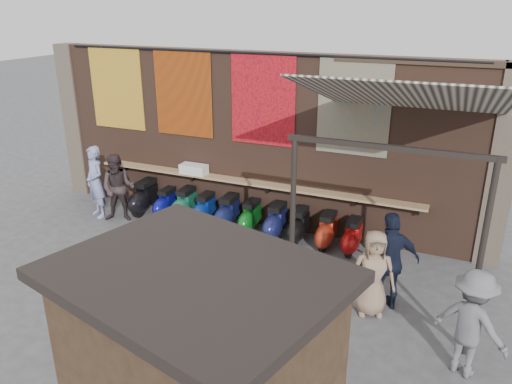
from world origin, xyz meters
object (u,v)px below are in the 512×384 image
scooter_stool_1 (166,203)px  scooter_stool_5 (251,217)px  scooter_stool_4 (228,213)px  diner_left (96,182)px  scooter_stool_0 (145,197)px  scooter_stool_2 (185,205)px  scooter_stool_6 (276,222)px  shopper_tan (373,273)px  shelf_box (194,169)px  diner_right (118,188)px  scooter_stool_7 (299,226)px  scooter_stool_8 (327,231)px  scooter_stool_9 (352,237)px  shopper_navy (389,262)px  shopper_grey (471,324)px  scooter_stool_3 (205,209)px

scooter_stool_1 → scooter_stool_5: size_ratio=0.95×
scooter_stool_4 → diner_left: size_ratio=0.47×
scooter_stool_1 → diner_left: (-1.56, -0.65, 0.54)m
scooter_stool_0 → scooter_stool_2: (1.15, 0.03, -0.03)m
scooter_stool_6 → scooter_stool_1: bearing=178.7°
scooter_stool_6 → shopper_tan: (2.53, -2.07, 0.37)m
shelf_box → diner_right: size_ratio=0.39×
scooter_stool_4 → scooter_stool_7: 1.72m
scooter_stool_7 → scooter_stool_8: size_ratio=1.01×
scooter_stool_9 → shopper_navy: bearing=-60.6°
scooter_stool_0 → shopper_grey: bearing=-21.9°
scooter_stool_5 → diner_right: bearing=-168.6°
scooter_stool_1 → scooter_stool_4: (1.74, -0.08, 0.05)m
diner_right → shopper_grey: diner_right is taller
shelf_box → scooter_stool_0: shelf_box is taller
scooter_stool_3 → shopper_tan: 4.87m
scooter_stool_1 → shopper_tan: bearing=-21.4°
shelf_box → scooter_stool_6: 2.43m
scooter_stool_0 → scooter_stool_5: scooter_stool_0 is taller
scooter_stool_7 → scooter_stool_9: size_ratio=1.03×
scooter_stool_4 → scooter_stool_7: size_ratio=1.06×
shopper_grey → shopper_tan: size_ratio=1.07×
scooter_stool_4 → shopper_navy: size_ratio=0.47×
scooter_stool_1 → scooter_stool_9: 4.67m
scooter_stool_4 → shopper_grey: (5.25, -3.01, 0.42)m
scooter_stool_1 → scooter_stool_2: bearing=-0.4°
scooter_stool_3 → scooter_stool_8: (3.01, -0.02, 0.01)m
scooter_stool_2 → scooter_stool_9: 4.12m
diner_left → shopper_tan: diner_left is taller
diner_right → shopper_grey: 8.25m
scooter_stool_2 → shopper_tan: bearing=-23.5°
shelf_box → scooter_stool_4: size_ratio=0.77×
scooter_stool_2 → shopper_navy: 5.48m
scooter_stool_9 → shopper_tan: shopper_tan is taller
shelf_box → scooter_stool_3: size_ratio=0.85×
scooter_stool_1 → scooter_stool_5: scooter_stool_5 is taller
scooter_stool_2 → scooter_stool_5: scooter_stool_2 is taller
scooter_stool_1 → scooter_stool_6: (2.94, -0.07, 0.04)m
scooter_stool_3 → scooter_stool_6: scooter_stool_6 is taller
scooter_stool_1 → shopper_grey: 7.66m
scooter_stool_4 → shopper_tan: bearing=-29.0°
scooter_stool_8 → diner_left: diner_left is taller
scooter_stool_7 → scooter_stool_1: bearing=179.3°
scooter_stool_6 → shopper_navy: (2.74, -1.81, 0.50)m
scooter_stool_0 → scooter_stool_5: bearing=0.6°
scooter_stool_5 → shopper_navy: size_ratio=0.44×
scooter_stool_2 → scooter_stool_7: bearing=-0.8°
scooter_stool_6 → scooter_stool_4: bearing=-179.5°
scooter_stool_0 → shopper_tan: shopper_tan is taller
scooter_stool_3 → diner_right: diner_right is taller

